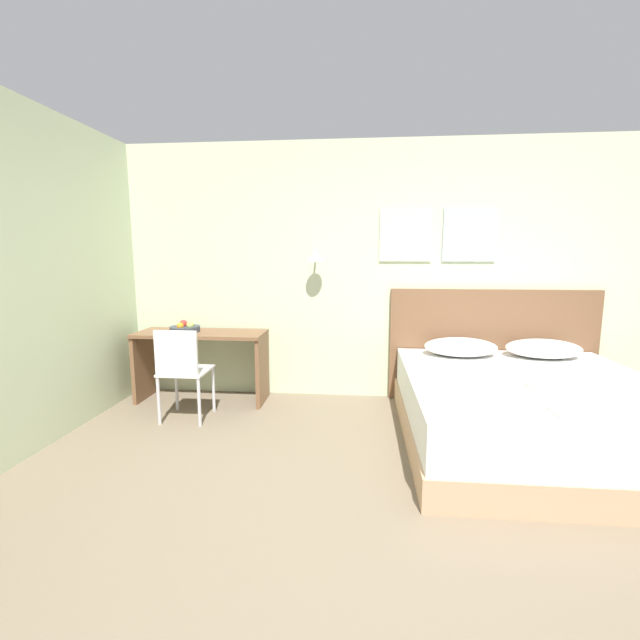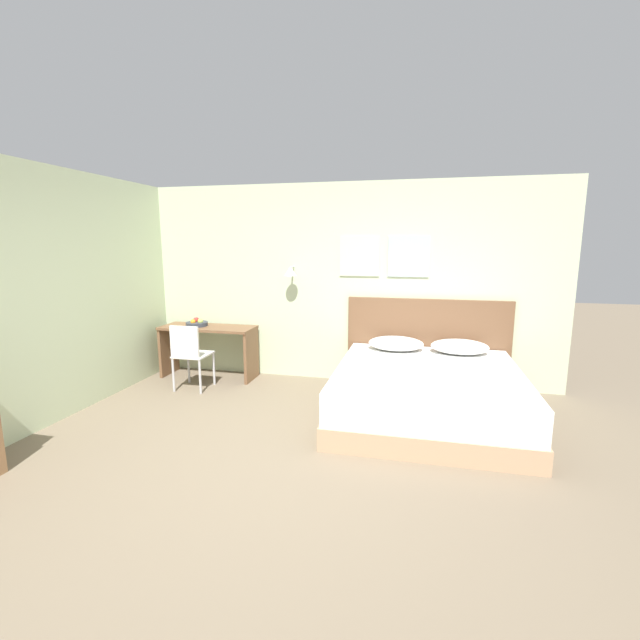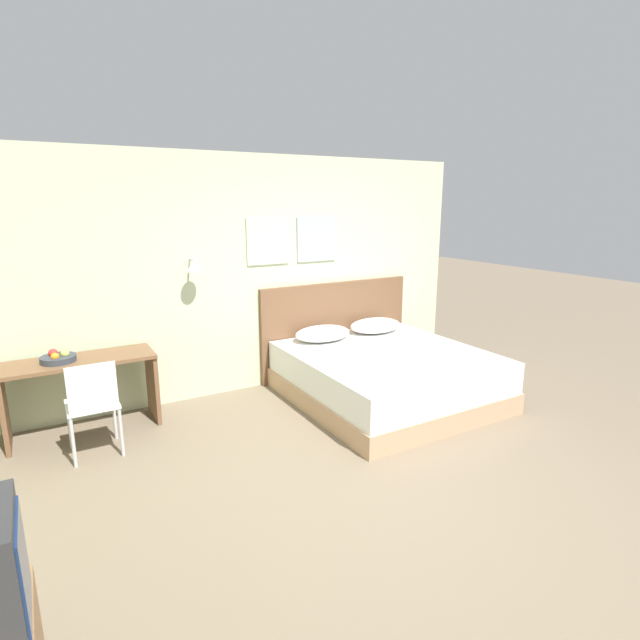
# 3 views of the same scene
# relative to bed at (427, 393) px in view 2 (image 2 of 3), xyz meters

# --- Properties ---
(ground_plane) EXTENTS (24.00, 24.00, 0.00)m
(ground_plane) POSITION_rel_bed_xyz_m (-1.25, -1.57, -0.27)
(ground_plane) COLOR #756651
(wall_back) EXTENTS (5.91, 0.31, 2.65)m
(wall_back) POSITION_rel_bed_xyz_m (-1.25, 1.12, 1.06)
(wall_back) COLOR beige
(wall_back) RESTS_ON ground_plane
(bed) EXTENTS (1.95, 2.07, 0.55)m
(bed) POSITION_rel_bed_xyz_m (0.00, 0.00, 0.00)
(bed) COLOR tan
(bed) RESTS_ON ground_plane
(headboard) EXTENTS (2.07, 0.06, 1.16)m
(headboard) POSITION_rel_bed_xyz_m (0.00, 1.07, 0.31)
(headboard) COLOR brown
(headboard) RESTS_ON ground_plane
(pillow_left) EXTENTS (0.68, 0.47, 0.17)m
(pillow_left) POSITION_rel_bed_xyz_m (-0.38, 0.75, 0.36)
(pillow_left) COLOR white
(pillow_left) RESTS_ON bed
(pillow_right) EXTENTS (0.68, 0.47, 0.17)m
(pillow_right) POSITION_rel_bed_xyz_m (0.38, 0.75, 0.36)
(pillow_right) COLOR white
(pillow_right) RESTS_ON bed
(folded_towel_near_foot) EXTENTS (0.27, 0.29, 0.06)m
(folded_towel_near_foot) POSITION_rel_bed_xyz_m (0.03, -0.31, 0.31)
(folded_towel_near_foot) COLOR white
(folded_towel_near_foot) RESTS_ON bed
(folded_towel_mid_bed) EXTENTS (0.30, 0.27, 0.06)m
(folded_towel_mid_bed) POSITION_rel_bed_xyz_m (-0.01, -0.76, 0.31)
(folded_towel_mid_bed) COLOR white
(folded_towel_mid_bed) RESTS_ON bed
(desk) EXTENTS (1.31, 0.49, 0.72)m
(desk) POSITION_rel_bed_xyz_m (-2.97, 0.79, 0.25)
(desk) COLOR brown
(desk) RESTS_ON ground_plane
(desk_chair) EXTENTS (0.41, 0.41, 0.86)m
(desk_chair) POSITION_rel_bed_xyz_m (-2.94, 0.21, 0.24)
(desk_chair) COLOR white
(desk_chair) RESTS_ON ground_plane
(fruit_bowl) EXTENTS (0.30, 0.30, 0.11)m
(fruit_bowl) POSITION_rel_bed_xyz_m (-3.14, 0.79, 0.49)
(fruit_bowl) COLOR #333842
(fruit_bowl) RESTS_ON desk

